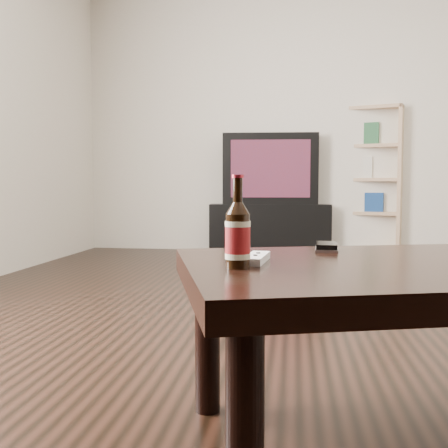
# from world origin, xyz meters

# --- Properties ---
(floor) EXTENTS (5.00, 6.00, 0.01)m
(floor) POSITION_xyz_m (0.00, 0.00, -0.01)
(floor) COLOR black
(floor) RESTS_ON ground
(wall_back) EXTENTS (5.00, 0.02, 2.70)m
(wall_back) POSITION_xyz_m (0.00, 3.01, 1.35)
(wall_back) COLOR silver
(wall_back) RESTS_ON ground
(tv_stand) EXTENTS (1.19, 0.66, 0.46)m
(tv_stand) POSITION_xyz_m (-0.70, 3.05, 0.23)
(tv_stand) COLOR black
(tv_stand) RESTS_ON floor
(tv) EXTENTS (0.93, 0.62, 0.67)m
(tv) POSITION_xyz_m (-0.70, 3.05, 0.80)
(tv) COLOR black
(tv) RESTS_ON tv_stand
(bookshelf) EXTENTS (0.82, 0.55, 1.39)m
(bookshelf) POSITION_xyz_m (0.20, 3.16, 0.72)
(bookshelf) COLOR #AC7C5D
(bookshelf) RESTS_ON floor
(coffee_table) EXTENTS (1.34, 1.00, 0.45)m
(coffee_table) POSITION_xyz_m (-0.13, -0.85, 0.39)
(coffee_table) COLOR black
(coffee_table) RESTS_ON floor
(beer_bottle) EXTENTS (0.06, 0.06, 0.20)m
(beer_bottle) POSITION_xyz_m (-0.58, -1.02, 0.52)
(beer_bottle) COLOR black
(beer_bottle) RESTS_ON coffee_table
(phone) EXTENTS (0.07, 0.12, 0.02)m
(phone) POSITION_xyz_m (-0.37, -0.67, 0.46)
(phone) COLOR #B1B0B2
(phone) RESTS_ON coffee_table
(remote) EXTENTS (0.06, 0.16, 0.02)m
(remote) POSITION_xyz_m (-0.55, -0.92, 0.45)
(remote) COLOR silver
(remote) RESTS_ON coffee_table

